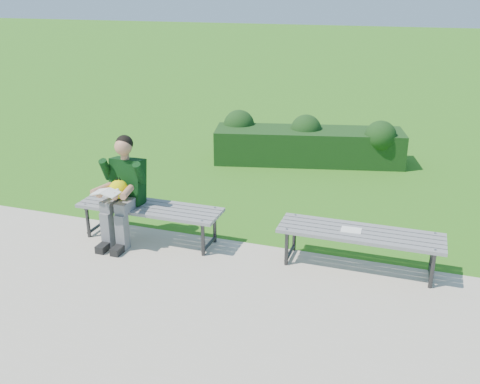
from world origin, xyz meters
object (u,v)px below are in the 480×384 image
object	(u,v)px
bench_right	(360,236)
paper_sheet	(351,230)
hedge	(307,142)
seated_boy	(122,187)
bench_left	(150,210)

from	to	relation	value
bench_right	paper_sheet	xyz separation A→B (m)	(-0.10, 0.00, 0.06)
hedge	seated_boy	distance (m)	4.19
hedge	bench_right	size ratio (longest dim) A/B	1.91
hedge	seated_boy	xyz separation A→B (m)	(-1.46, -3.92, 0.35)
bench_left	seated_boy	bearing A→B (deg)	-162.66
seated_boy	paper_sheet	bearing A→B (deg)	3.92
paper_sheet	bench_left	bearing A→B (deg)	-177.79
paper_sheet	seated_boy	bearing A→B (deg)	-176.08
hedge	bench_right	world-z (taller)	hedge
bench_right	paper_sheet	size ratio (longest dim) A/B	7.98
bench_right	paper_sheet	world-z (taller)	bench_right
hedge	bench_right	distance (m)	3.98
hedge	seated_boy	size ratio (longest dim) A/B	2.61
bench_right	bench_left	bearing A→B (deg)	-177.87
bench_left	paper_sheet	xyz separation A→B (m)	(2.44, 0.09, 0.06)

